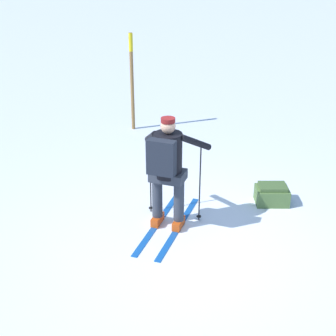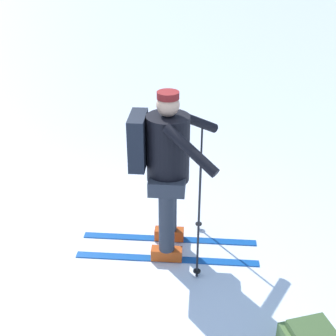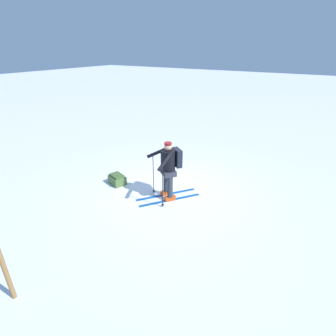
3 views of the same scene
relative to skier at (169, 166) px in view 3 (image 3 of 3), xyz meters
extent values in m
plane|color=white|center=(-0.21, 0.43, -0.97)|extent=(80.00, 80.00, 0.00)
cube|color=#144C9E|center=(0.12, -0.12, -0.97)|extent=(1.16, 1.49, 0.01)
cube|color=#C64714|center=(0.12, -0.12, -0.90)|extent=(0.27, 0.31, 0.12)
cylinder|color=#2D333D|center=(0.12, -0.12, -0.50)|extent=(0.15, 0.15, 0.69)
cube|color=#144C9E|center=(-0.14, 0.08, -0.97)|extent=(1.16, 1.49, 0.01)
cube|color=#C64714|center=(-0.14, 0.08, -0.90)|extent=(0.27, 0.31, 0.12)
cylinder|color=#2D333D|center=(-0.14, 0.08, -0.50)|extent=(0.15, 0.15, 0.69)
cube|color=#2D333D|center=(-0.01, -0.02, -0.16)|extent=(0.58, 0.55, 0.14)
cylinder|color=black|center=(-0.01, -0.02, 0.15)|extent=(0.39, 0.39, 0.62)
sphere|color=tan|center=(-0.01, -0.02, 0.57)|extent=(0.20, 0.20, 0.20)
cylinder|color=maroon|center=(-0.01, -0.02, 0.66)|extent=(0.19, 0.19, 0.06)
cube|color=black|center=(0.15, 0.19, 0.22)|extent=(0.39, 0.35, 0.49)
cylinder|color=black|center=(0.11, -0.49, -0.37)|extent=(0.02, 0.02, 1.22)
cylinder|color=black|center=(0.11, -0.49, -0.91)|extent=(0.07, 0.07, 0.01)
cylinder|color=black|center=(0.12, -0.38, 0.30)|extent=(0.13, 0.55, 0.35)
cylinder|color=black|center=(-0.50, -0.03, -0.37)|extent=(0.02, 0.02, 1.22)
cylinder|color=black|center=(-0.50, -0.03, -0.91)|extent=(0.07, 0.07, 0.01)
cylinder|color=black|center=(-0.40, 0.01, 0.30)|extent=(0.55, 0.27, 0.35)
cube|color=#4C6B38|center=(-1.79, -0.16, -0.84)|extent=(0.60, 0.52, 0.26)
cube|color=#415B2F|center=(-1.79, -0.16, -0.68)|extent=(0.50, 0.42, 0.06)
camera|label=1|loc=(1.78, 5.57, 2.68)|focal=50.00mm
camera|label=2|loc=(-3.21, 2.02, 1.97)|focal=50.00mm
camera|label=3|loc=(3.38, -5.45, 2.96)|focal=28.00mm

